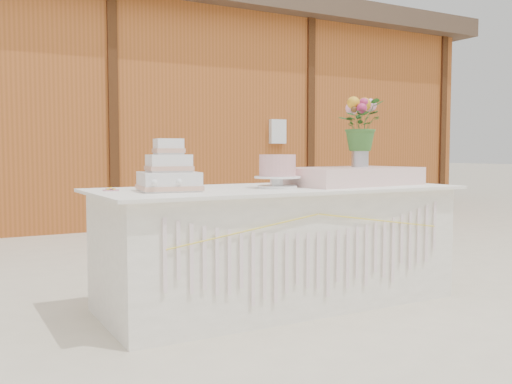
% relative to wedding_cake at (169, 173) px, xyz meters
% --- Properties ---
extents(ground, '(80.00, 80.00, 0.00)m').
position_rel_wedding_cake_xyz_m(ground, '(0.76, 0.01, -0.87)').
color(ground, beige).
rests_on(ground, ground).
extents(barn, '(12.60, 4.60, 3.30)m').
position_rel_wedding_cake_xyz_m(barn, '(0.75, 6.00, 0.80)').
color(barn, '#9B4E20').
rests_on(barn, ground).
extents(cake_table, '(2.40, 1.00, 0.77)m').
position_rel_wedding_cake_xyz_m(cake_table, '(0.76, 0.00, -0.49)').
color(cake_table, white).
rests_on(cake_table, ground).
extents(wedding_cake, '(0.39, 0.39, 0.31)m').
position_rel_wedding_cake_xyz_m(wedding_cake, '(0.00, 0.00, 0.00)').
color(wedding_cake, white).
rests_on(wedding_cake, cake_table).
extents(pink_cake_stand, '(0.30, 0.30, 0.21)m').
position_rel_wedding_cake_xyz_m(pink_cake_stand, '(0.71, -0.06, 0.01)').
color(pink_cake_stand, white).
rests_on(pink_cake_stand, cake_table).
extents(satin_runner, '(1.03, 0.68, 0.12)m').
position_rel_wedding_cake_xyz_m(satin_runner, '(1.33, -0.00, -0.04)').
color(satin_runner, beige).
rests_on(satin_runner, cake_table).
extents(flower_vase, '(0.12, 0.12, 0.16)m').
position_rel_wedding_cake_xyz_m(flower_vase, '(1.47, 0.04, 0.10)').
color(flower_vase, silver).
rests_on(flower_vase, satin_runner).
extents(bouquet, '(0.41, 0.39, 0.37)m').
position_rel_wedding_cake_xyz_m(bouquet, '(1.47, 0.04, 0.37)').
color(bouquet, '#316327').
rests_on(bouquet, flower_vase).
extents(loose_flowers, '(0.17, 0.32, 0.02)m').
position_rel_wedding_cake_xyz_m(loose_flowers, '(-0.28, 0.16, -0.10)').
color(loose_flowers, '#CB7C8F').
rests_on(loose_flowers, cake_table).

